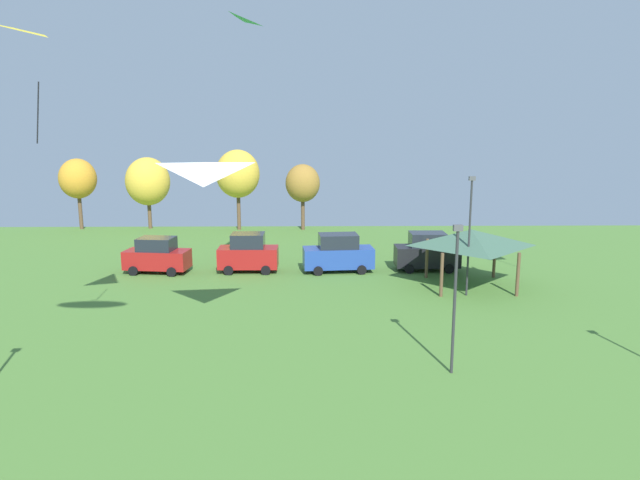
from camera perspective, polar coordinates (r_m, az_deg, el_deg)
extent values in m
pyramid|color=green|center=(31.28, -5.60, 19.12)|extent=(1.77, 2.37, 0.53)
pyramid|color=white|center=(23.60, -11.49, 2.64)|extent=(3.22, 2.27, 0.90)
pyramid|color=yellow|center=(23.55, -25.34, 15.90)|extent=(2.12, 2.60, 0.42)
cylinder|color=black|center=(23.94, -26.38, 11.32)|extent=(0.36, 0.15, 2.24)
cube|color=maroon|center=(40.27, -15.96, -1.86)|extent=(4.47, 2.36, 1.25)
cube|color=#1E232D|center=(40.05, -16.04, -0.38)|extent=(2.55, 1.98, 0.87)
cylinder|color=black|center=(39.09, -14.62, -3.11)|extent=(0.66, 0.30, 0.64)
cylinder|color=black|center=(40.77, -13.70, -2.48)|extent=(0.66, 0.30, 0.64)
cylinder|color=black|center=(40.11, -18.16, -2.95)|extent=(0.66, 0.30, 0.64)
cylinder|color=black|center=(41.74, -17.13, -2.35)|extent=(0.66, 0.30, 0.64)
cube|color=maroon|center=(39.31, -7.18, -1.72)|extent=(4.04, 1.90, 1.38)
cube|color=#1E232D|center=(39.07, -7.22, -0.04)|extent=(2.22, 1.74, 0.97)
cylinder|color=black|center=(38.44, -5.45, -3.03)|extent=(0.64, 0.22, 0.64)
cylinder|color=black|center=(40.27, -5.25, -2.38)|extent=(0.64, 0.22, 0.64)
cylinder|color=black|center=(38.72, -9.15, -3.02)|extent=(0.64, 0.22, 0.64)
cylinder|color=black|center=(40.53, -8.78, -2.37)|extent=(0.64, 0.22, 0.64)
cube|color=#234299|center=(39.02, 1.83, -1.75)|extent=(4.91, 2.30, 1.36)
cube|color=#1E232D|center=(38.78, 1.84, -0.09)|extent=(2.76, 1.96, 0.95)
cylinder|color=black|center=(38.49, 4.20, -2.99)|extent=(0.66, 0.28, 0.64)
cylinder|color=black|center=(40.30, 3.72, -2.35)|extent=(0.66, 0.28, 0.64)
cylinder|color=black|center=(38.09, -0.18, -3.11)|extent=(0.66, 0.28, 0.64)
cylinder|color=black|center=(39.91, -0.46, -2.45)|extent=(0.66, 0.28, 0.64)
cube|color=black|center=(40.09, 10.64, -1.58)|extent=(4.39, 1.92, 1.37)
cube|color=#1E232D|center=(39.86, 10.70, 0.06)|extent=(2.42, 1.76, 0.96)
cylinder|color=black|center=(39.64, 12.79, -2.83)|extent=(0.64, 0.22, 0.64)
cylinder|color=black|center=(41.43, 12.20, -2.20)|extent=(0.64, 0.22, 0.64)
cylinder|color=black|center=(39.10, 8.92, -2.88)|extent=(0.64, 0.22, 0.64)
cylinder|color=black|center=(40.92, 8.49, -2.24)|extent=(0.64, 0.22, 0.64)
cylinder|color=brown|center=(33.92, 12.07, -3.43)|extent=(0.20, 0.20, 2.60)
cylinder|color=brown|center=(35.19, 19.18, -3.29)|extent=(0.20, 0.20, 2.60)
cylinder|color=brown|center=(38.02, 10.63, -1.81)|extent=(0.20, 0.20, 2.60)
cylinder|color=brown|center=(39.15, 17.05, -1.74)|extent=(0.20, 0.20, 2.60)
pyramid|color=#3D604C|center=(36.13, 14.88, 0.25)|extent=(5.78, 5.59, 1.00)
cylinder|color=#2D2D33|center=(34.05, 14.68, 0.10)|extent=(0.12, 0.12, 6.77)
cube|color=#4C4C51|center=(33.58, 14.98, 5.98)|extent=(0.36, 0.20, 0.24)
cylinder|color=#2D2D33|center=(23.11, 13.30, -6.21)|extent=(0.12, 0.12, 5.80)
cube|color=#4C4C51|center=(22.42, 13.64, 1.18)|extent=(0.36, 0.20, 0.24)
cylinder|color=brown|center=(60.30, -22.84, 2.72)|extent=(0.36, 0.36, 3.62)
ellipsoid|color=gold|center=(59.98, -23.07, 5.67)|extent=(3.50, 3.50, 3.85)
cylinder|color=brown|center=(58.47, -16.67, 2.60)|extent=(0.36, 0.36, 3.04)
ellipsoid|color=gold|center=(58.12, -16.84, 5.63)|extent=(4.24, 4.24, 4.66)
cylinder|color=brown|center=(55.85, -8.13, 3.00)|extent=(0.36, 0.36, 3.85)
ellipsoid|color=gold|center=(55.47, -8.23, 6.57)|extent=(4.18, 4.18, 4.60)
cylinder|color=brown|center=(55.28, -1.72, 2.73)|extent=(0.36, 0.36, 3.29)
ellipsoid|color=olive|center=(54.94, -1.74, 5.71)|extent=(3.30, 3.30, 3.63)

